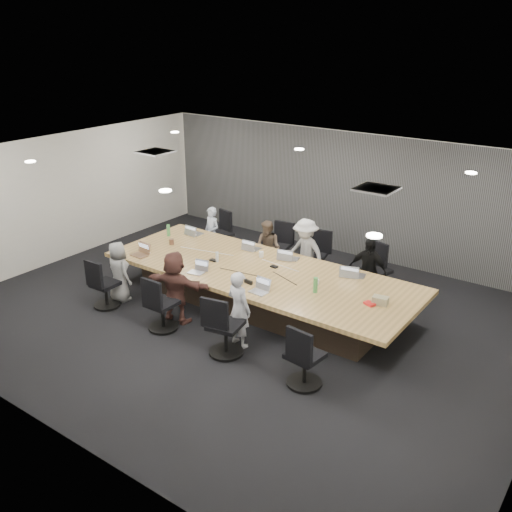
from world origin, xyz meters
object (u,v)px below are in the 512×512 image
Objects in this scene: canvas_bag at (380,301)px; snack_packet at (370,304)px; chair_0 at (222,238)px; mug_brown at (172,242)px; person_6 at (239,309)px; bottle_clear at (217,257)px; chair_7 at (305,360)px; person_2 at (305,252)px; laptop_0 at (195,233)px; chair_3 at (375,275)px; person_3 at (368,270)px; conference_table at (259,286)px; laptop_5 at (196,273)px; person_4 at (119,272)px; chair_2 at (313,260)px; person_5 at (175,287)px; laptop_2 at (291,258)px; bottle_green_right at (315,285)px; laptop_1 at (253,248)px; laptop_4 at (139,255)px; chair_1 at (277,250)px; laptop_6 at (258,292)px; stapler at (248,282)px; chair_6 at (226,330)px; bottle_green_left at (168,230)px; chair_5 at (162,308)px; person_1 at (268,248)px; laptop_3 at (355,275)px; chair_4 at (105,288)px.

snack_packet is (-0.13, -0.12, -0.05)m from canvas_bag.
mug_brown is (0.03, -1.68, 0.41)m from chair_0.
person_6 reaches higher than mug_brown.
bottle_clear is 1.68× the size of mug_brown.
chair_7 is 0.59× the size of person_2.
snack_packet is at bearing 171.08° from laptop_0.
person_3 is (0.00, -0.35, 0.21)m from chair_3.
laptop_5 is at bearing -136.74° from conference_table.
person_4 is 4.77m from snack_packet.
chair_2 is 3.23m from person_5.
person_5 is (1.42, -2.15, -0.08)m from laptop_0.
laptop_2 is 1.20× the size of bottle_green_right.
chair_3 is 4.99× the size of snack_packet.
chair_7 is (1.85, -3.40, -0.01)m from chair_2.
person_3 reaches higher than chair_7.
person_4 is 3.83m from bottle_green_right.
laptop_1 is at bearing 38.49° from chair_3.
person_4 is at bearing -139.91° from bottle_clear.
snack_packet is at bearing 161.88° from laptop_1.
chair_0 reaches higher than laptop_0.
laptop_4 is 1.88× the size of snack_packet.
chair_2 is 2.97m from mug_brown.
bottle_clear is at bearing 29.49° from laptop_2.
chair_1 is 0.63× the size of person_5.
bottle_clear is (-1.07, -0.94, 0.09)m from laptop_2.
laptop_4 is at bearing 90.69° from laptop_0.
chair_7 is 2.67× the size of laptop_1.
laptop_6 is 1.76× the size of stapler.
chair_6 is (1.28, -3.40, 0.02)m from chair_1.
canvas_bag is (4.73, 1.35, 0.22)m from person_4.
person_6 is at bearing -39.99° from bottle_clear.
laptop_5 is 2.15m from bottle_green_left.
laptop_1 is 2.05m from laptop_6.
laptop_2 is 2.29m from snack_packet.
chair_3 is 1.06× the size of chair_5.
laptop_6 is (0.37, -2.15, 0.05)m from person_2.
mug_brown is 0.47× the size of canvas_bag.
bottle_green_left is (-1.80, 1.17, 0.12)m from laptop_5.
conference_table is 34.95× the size of stapler.
bottle_green_right is 1.38× the size of bottle_clear.
person_3 is 2.88m from person_6.
laptop_4 is 1.91× the size of stapler.
person_3 reaches higher than person_1.
laptop_3 is at bearing 5.87° from bottle_green_left.
laptop_4 is at bearing 49.79° from chair_3.
laptop_1 is at bearing 87.29° from chair_5.
chair_4 reaches higher than laptop_2.
canvas_bag is at bearing 142.99° from chair_1.
canvas_bag is at bearing -134.05° from person_6.
person_2 is (2.45, 0.55, -0.05)m from laptop_0.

